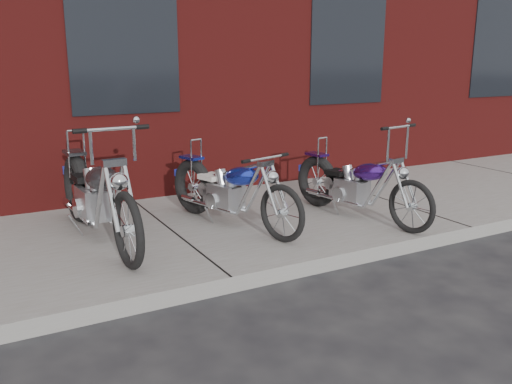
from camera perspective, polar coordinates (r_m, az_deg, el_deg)
ground at (r=4.80m, az=-2.56°, el=-10.60°), size 120.00×120.00×0.00m
sidewalk at (r=6.07m, az=-8.82°, el=-4.69°), size 22.00×3.00×0.15m
chopper_purple at (r=6.48m, az=10.58°, el=0.51°), size 0.58×2.03×1.15m
chopper_blue at (r=6.06m, az=-2.70°, el=-0.08°), size 0.74×2.06×0.92m
chopper_third at (r=5.78m, az=-16.36°, el=-0.68°), size 0.60×2.46×1.25m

